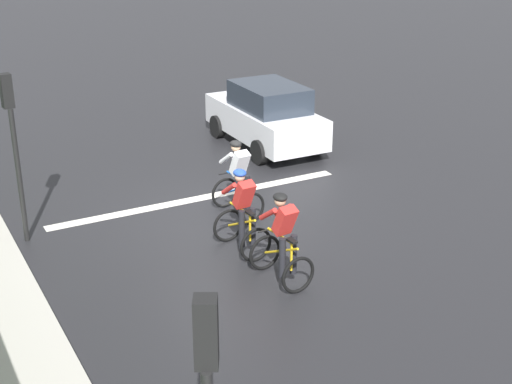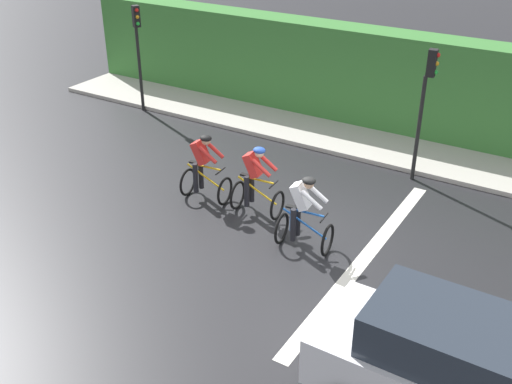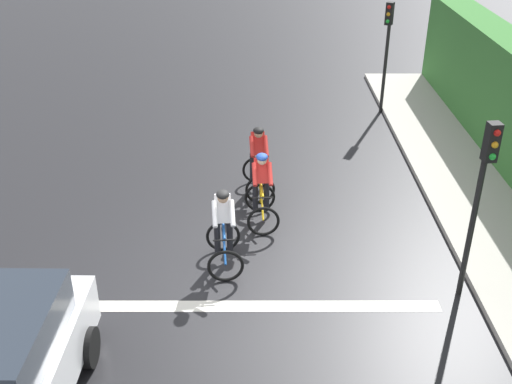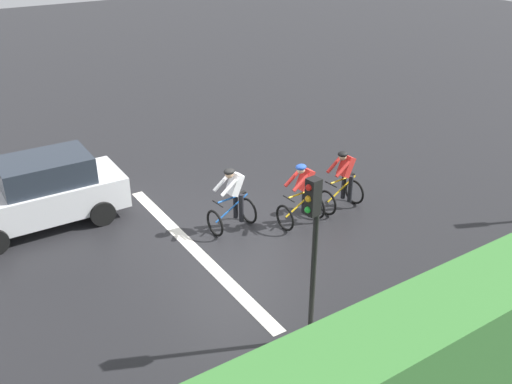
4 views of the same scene
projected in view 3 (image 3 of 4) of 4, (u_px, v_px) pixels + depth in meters
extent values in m
plane|color=black|center=(241.00, 270.00, 11.67)|extent=(80.00, 80.00, 0.00)
cube|color=#ADA89E|center=(497.00, 213.00, 13.41)|extent=(2.80, 19.72, 0.12)
cube|color=silver|center=(239.00, 306.00, 10.71)|extent=(7.00, 0.30, 0.01)
torus|color=black|center=(259.00, 190.00, 13.79)|extent=(0.68, 0.12, 0.68)
torus|color=black|center=(255.00, 170.00, 14.68)|extent=(0.68, 0.12, 0.68)
cylinder|color=gold|center=(257.00, 170.00, 14.12)|extent=(0.13, 0.99, 0.51)
cylinder|color=gold|center=(256.00, 163.00, 14.37)|extent=(0.04, 0.04, 0.55)
cylinder|color=gold|center=(257.00, 160.00, 13.94)|extent=(0.10, 0.72, 0.04)
cube|color=black|center=(256.00, 152.00, 14.23)|extent=(0.12, 0.23, 0.04)
cylinder|color=black|center=(259.00, 168.00, 13.64)|extent=(0.42, 0.07, 0.03)
cube|color=red|center=(257.00, 143.00, 13.91)|extent=(0.33, 0.43, 0.57)
sphere|color=tan|center=(257.00, 133.00, 13.63)|extent=(0.20, 0.20, 0.20)
ellipsoid|color=black|center=(257.00, 131.00, 13.60)|extent=(0.26, 0.30, 0.14)
cylinder|color=black|center=(261.00, 166.00, 14.31)|extent=(0.12, 0.12, 0.74)
cylinder|color=black|center=(251.00, 167.00, 14.30)|extent=(0.12, 0.12, 0.74)
cylinder|color=red|center=(265.00, 146.00, 13.65)|extent=(0.13, 0.48, 0.37)
cylinder|color=red|center=(251.00, 147.00, 13.62)|extent=(0.13, 0.48, 0.37)
torus|color=black|center=(262.00, 221.00, 12.58)|extent=(0.68, 0.10, 0.68)
torus|color=black|center=(259.00, 197.00, 13.47)|extent=(0.68, 0.10, 0.68)
cylinder|color=gold|center=(260.00, 199.00, 12.91)|extent=(0.11, 0.99, 0.51)
cylinder|color=gold|center=(259.00, 191.00, 13.16)|extent=(0.04, 0.04, 0.55)
cylinder|color=gold|center=(261.00, 188.00, 12.73)|extent=(0.09, 0.72, 0.04)
cube|color=black|center=(259.00, 179.00, 13.02)|extent=(0.11, 0.23, 0.04)
cylinder|color=black|center=(262.00, 198.00, 12.43)|extent=(0.42, 0.06, 0.03)
cube|color=red|center=(260.00, 170.00, 12.70)|extent=(0.33, 0.43, 0.57)
sphere|color=beige|center=(261.00, 160.00, 12.42)|extent=(0.20, 0.20, 0.20)
ellipsoid|color=#264CB2|center=(261.00, 157.00, 12.39)|extent=(0.26, 0.29, 0.14)
cylinder|color=black|center=(265.00, 195.00, 13.10)|extent=(0.12, 0.12, 0.74)
cylinder|color=black|center=(254.00, 195.00, 13.09)|extent=(0.12, 0.12, 0.74)
cylinder|color=red|center=(269.00, 174.00, 12.43)|extent=(0.12, 0.48, 0.37)
cylinder|color=red|center=(253.00, 174.00, 12.42)|extent=(0.12, 0.48, 0.37)
torus|color=black|center=(224.00, 266.00, 11.19)|extent=(0.68, 0.12, 0.68)
torus|color=black|center=(222.00, 236.00, 12.08)|extent=(0.68, 0.12, 0.68)
cylinder|color=#1E59B2|center=(223.00, 240.00, 11.52)|extent=(0.14, 0.99, 0.51)
cylinder|color=#1E59B2|center=(222.00, 230.00, 11.77)|extent=(0.04, 0.04, 0.55)
cylinder|color=#1E59B2|center=(223.00, 229.00, 11.34)|extent=(0.11, 0.72, 0.04)
cube|color=black|center=(222.00, 217.00, 11.63)|extent=(0.12, 0.23, 0.04)
cylinder|color=black|center=(223.00, 240.00, 11.04)|extent=(0.42, 0.07, 0.03)
cube|color=white|center=(222.00, 208.00, 11.31)|extent=(0.34, 0.44, 0.57)
sphere|color=tan|center=(222.00, 198.00, 11.03)|extent=(0.20, 0.20, 0.20)
ellipsoid|color=black|center=(221.00, 194.00, 11.00)|extent=(0.26, 0.30, 0.14)
cylinder|color=black|center=(229.00, 234.00, 11.71)|extent=(0.12, 0.12, 0.74)
cylinder|color=black|center=(216.00, 235.00, 11.69)|extent=(0.12, 0.12, 0.74)
cylinder|color=white|center=(231.00, 213.00, 11.05)|extent=(0.13, 0.48, 0.37)
cylinder|color=white|center=(213.00, 214.00, 11.02)|extent=(0.13, 0.48, 0.37)
cylinder|color=black|center=(87.00, 348.00, 9.35)|extent=(0.23, 0.64, 0.64)
cylinder|color=black|center=(470.00, 230.00, 10.40)|extent=(0.10, 0.10, 2.70)
cube|color=black|center=(490.00, 142.00, 9.52)|extent=(0.22, 0.22, 0.64)
sphere|color=red|center=(496.00, 133.00, 9.32)|extent=(0.11, 0.11, 0.11)
sphere|color=orange|center=(493.00, 145.00, 9.42)|extent=(0.11, 0.11, 0.11)
sphere|color=green|center=(491.00, 156.00, 9.52)|extent=(0.11, 0.11, 0.11)
cylinder|color=black|center=(383.00, 69.00, 18.39)|extent=(0.10, 0.10, 2.70)
cube|color=black|center=(388.00, 13.00, 17.52)|extent=(0.27, 0.27, 0.64)
sphere|color=red|center=(388.00, 7.00, 17.34)|extent=(0.11, 0.11, 0.11)
sphere|color=orange|center=(387.00, 14.00, 17.43)|extent=(0.11, 0.11, 0.11)
sphere|color=green|center=(386.00, 21.00, 17.53)|extent=(0.11, 0.11, 0.11)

